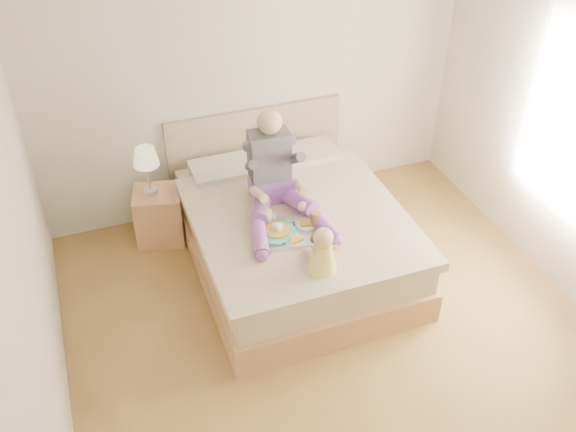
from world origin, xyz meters
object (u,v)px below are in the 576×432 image
object	(u,v)px
bed	(291,230)
adult	(275,180)
tray	(291,230)
baby	(322,253)
nightstand	(160,216)

from	to	relation	value
bed	adult	bearing A→B (deg)	166.67
tray	baby	distance (m)	0.48
bed	tray	size ratio (longest dim) A/B	3.71
adult	baby	size ratio (longest dim) A/B	2.70
bed	nightstand	size ratio (longest dim) A/B	4.24
bed	nightstand	bearing A→B (deg)	146.57
bed	adult	xyz separation A→B (m)	(-0.13, 0.03, 0.54)
adult	baby	world-z (taller)	adult
nightstand	tray	world-z (taller)	tray
baby	adult	bearing A→B (deg)	91.68
adult	tray	distance (m)	0.46
nightstand	adult	world-z (taller)	adult
bed	baby	xyz separation A→B (m)	(-0.07, -0.84, 0.44)
nightstand	baby	bearing A→B (deg)	-44.49
bed	baby	size ratio (longest dim) A/B	5.87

